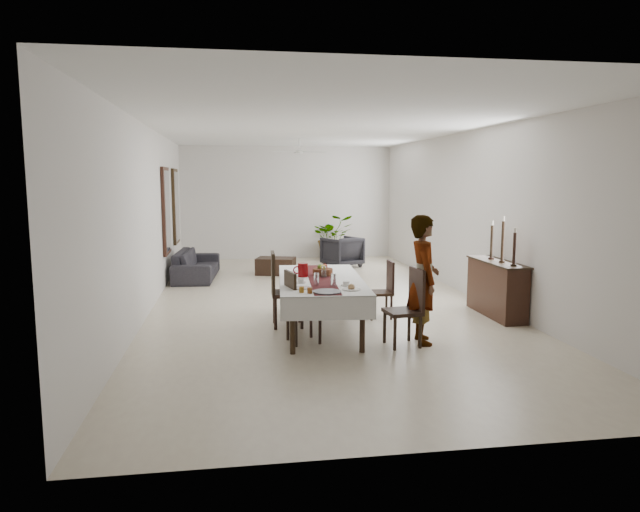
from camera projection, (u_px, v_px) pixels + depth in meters
The scene contains 87 objects.
floor at pixel (319, 302), 10.65m from camera, with size 6.00×12.00×0.00m, color beige.
ceiling at pixel (319, 127), 10.22m from camera, with size 6.00×12.00×0.02m, color white.
wall_back at pixel (287, 203), 16.31m from camera, with size 6.00×0.02×3.20m, color silver.
wall_front at pixel (431, 264), 4.56m from camera, with size 6.00×0.02×3.20m, color silver.
wall_left at pixel (150, 218), 9.99m from camera, with size 0.02×12.00×3.20m, color silver.
wall_right at pixel (474, 215), 10.89m from camera, with size 0.02×12.00×3.20m, color silver.
dining_table_top at pixel (321, 281), 8.57m from camera, with size 1.04×2.50×0.05m, color black.
table_leg_fl at pixel (293, 327), 7.42m from camera, with size 0.07×0.07×0.73m, color black.
table_leg_fr at pixel (362, 325), 7.49m from camera, with size 0.07×0.07×0.73m, color black.
table_leg_bl at pixel (289, 291), 9.77m from camera, with size 0.07×0.07×0.73m, color black.
table_leg_br at pixel (342, 290), 9.84m from camera, with size 0.07×0.07×0.73m, color black.
tablecloth_top at pixel (321, 279), 8.57m from camera, with size 1.23×2.69×0.01m, color white.
tablecloth_drape_left at pixel (280, 289), 8.55m from camera, with size 0.01×2.69×0.31m, color silver.
tablecloth_drape_right at pixel (361, 288), 8.64m from camera, with size 0.01×2.69×0.31m, color silver.
tablecloth_drape_near at pixel (329, 308), 7.27m from camera, with size 1.23×0.01×0.31m, color silver.
tablecloth_drape_far at pixel (315, 274), 9.91m from camera, with size 1.23×0.01×0.31m, color white.
table_runner at pixel (321, 278), 8.57m from camera, with size 0.36×2.61×0.00m, color #58191B.
red_pitcher at pixel (303, 270), 8.69m from camera, with size 0.16×0.16×0.21m, color maroon.
pitcher_handle at pixel (297, 270), 8.68m from camera, with size 0.13×0.13×0.02m, color maroon.
wine_glass_near at pixel (333, 280), 7.90m from camera, with size 0.07×0.07×0.18m, color silver.
wine_glass_mid at pixel (316, 279), 7.98m from camera, with size 0.07×0.07×0.18m, color white.
wine_glass_far at pixel (324, 272), 8.61m from camera, with size 0.07×0.07×0.18m, color white.
teacup_right at pixel (346, 283), 7.97m from camera, with size 0.09×0.09×0.06m, color white.
saucer_right at pixel (346, 285), 7.97m from camera, with size 0.16×0.16×0.01m, color silver.
teacup_left at pixel (301, 281), 8.18m from camera, with size 0.09×0.09×0.06m, color silver.
saucer_left at pixel (301, 282), 8.19m from camera, with size 0.16×0.16×0.01m, color white.
plate_near_right at pixel (351, 289), 7.67m from camera, with size 0.25×0.25×0.02m, color silver.
bread_near_right at pixel (351, 287), 7.66m from camera, with size 0.09×0.09×0.09m, color tan.
plate_near_left at pixel (302, 288), 7.77m from camera, with size 0.25×0.25×0.02m, color silver.
plate_far_left at pixel (297, 272), 9.11m from camera, with size 0.25×0.25×0.02m, color white.
serving_tray at pixel (327, 292), 7.49m from camera, with size 0.38×0.38×0.02m, color #434349.
jam_jar_a at pixel (310, 290), 7.44m from camera, with size 0.07×0.07×0.08m, color brown.
jam_jar_b at pixel (302, 290), 7.49m from camera, with size 0.07×0.07×0.08m, color #986416.
fruit_basket at pixel (323, 272), 8.82m from camera, with size 0.31×0.31×0.10m, color brown.
fruit_red at pixel (325, 267), 8.84m from camera, with size 0.09×0.09×0.09m, color maroon.
fruit_green at pixel (320, 267), 8.84m from camera, with size 0.08×0.08×0.08m, color #4C7A24.
fruit_yellow at pixel (323, 268), 8.76m from camera, with size 0.09×0.09×0.09m, color gold.
chair_right_near_seat at pixel (403, 312), 7.78m from camera, with size 0.45×0.45×0.05m, color black.
chair_right_near_leg_fl at pixel (420, 332), 7.69m from camera, with size 0.05×0.05×0.45m, color black.
chair_right_near_leg_fr at pixel (409, 325), 8.04m from camera, with size 0.05×0.05×0.45m, color black.
chair_right_near_leg_bl at pixel (395, 334), 7.59m from camera, with size 0.05×0.05×0.45m, color black.
chair_right_near_leg_br at pixel (385, 327), 7.95m from camera, with size 0.05×0.05×0.45m, color black.
chair_right_near_back at pixel (417, 289), 7.80m from camera, with size 0.45×0.04×0.57m, color black.
chair_right_far_seat at pixel (379, 293), 9.37m from camera, with size 0.40×0.40×0.05m, color black.
chair_right_far_leg_fl at pixel (391, 308), 9.26m from camera, with size 0.04×0.04×0.39m, color black.
chair_right_far_leg_fr at pixel (386, 304), 9.58m from camera, with size 0.04×0.04×0.39m, color black.
chair_right_far_leg_bl at pixel (372, 308), 9.22m from camera, with size 0.04×0.04×0.39m, color black.
chair_right_far_leg_br at pixel (367, 304), 9.54m from camera, with size 0.04×0.04×0.39m, color black.
chair_right_far_back at pixel (390, 276), 9.35m from camera, with size 0.40×0.04×0.51m, color black.
chair_left_near_seat at pixel (304, 311), 7.95m from camera, with size 0.43×0.43×0.05m, color black.
chair_left_near_leg_fl at pixel (288, 326), 8.08m from camera, with size 0.04×0.04×0.42m, color black.
chair_left_near_leg_fr at pixel (296, 332), 7.75m from camera, with size 0.04×0.04×0.42m, color black.
chair_left_near_leg_bl at pixel (311, 323), 8.21m from camera, with size 0.04×0.04×0.42m, color black.
chair_left_near_leg_br at pixel (320, 329), 7.88m from camera, with size 0.04×0.04×0.42m, color black.
chair_left_near_back at pixel (290, 291), 7.84m from camera, with size 0.43×0.04×0.55m, color black.
chair_left_far_seat at pixel (288, 294), 8.82m from camera, with size 0.49×0.49×0.06m, color black.
chair_left_far_leg_fl at pixel (274, 308), 9.03m from camera, with size 0.05×0.05×0.49m, color black.
chair_left_far_leg_fr at pixel (275, 314), 8.64m from camera, with size 0.05×0.05×0.49m, color black.
chair_left_far_leg_bl at pixel (300, 307), 9.08m from camera, with size 0.05×0.05×0.49m, color black.
chair_left_far_leg_br at pixel (302, 313), 8.68m from camera, with size 0.05×0.05×0.49m, color black.
chair_left_far_back at pixel (273, 272), 8.75m from camera, with size 0.49×0.04×0.63m, color black.
woman at pixel (423, 280), 7.87m from camera, with size 0.65×0.43×1.79m, color gray.
sideboard_body at pixel (496, 289), 9.52m from camera, with size 0.40×1.49×0.89m, color black.
sideboard_top at pixel (498, 262), 9.46m from camera, with size 0.44×1.55×0.03m, color black.
candlestick_near_base at pixel (514, 265), 8.92m from camera, with size 0.10×0.10×0.03m, color black.
candlestick_near_shaft at pixel (514, 248), 8.89m from camera, with size 0.05×0.05×0.50m, color black.
candlestick_near_candle at pixel (515, 230), 8.85m from camera, with size 0.04×0.04×0.08m, color white.
candlestick_mid_base at pixel (502, 261), 9.31m from camera, with size 0.10×0.10×0.03m, color black.
candlestick_mid_shaft at pixel (503, 241), 9.27m from camera, with size 0.05×0.05×0.64m, color black.
candlestick_mid_candle at pixel (504, 219), 9.22m from camera, with size 0.04×0.04×0.08m, color white.
candlestick_far_base at pixel (491, 258), 9.70m from camera, with size 0.10×0.10×0.03m, color black.
candlestick_far_shaft at pixel (492, 241), 9.66m from camera, with size 0.05×0.05×0.55m, color black.
candlestick_far_candle at pixel (492, 223), 9.62m from camera, with size 0.04×0.04×0.08m, color beige.
sofa at pixel (197, 264), 13.13m from camera, with size 2.19×0.86×0.64m, color #29262B.
armchair at pixel (342, 252), 14.82m from camera, with size 0.84×0.87×0.79m, color #262429.
coffee_table at pixel (276, 266), 13.69m from camera, with size 0.90×0.60×0.40m, color black.
potted_plant at pixel (333, 237), 16.18m from camera, with size 1.15×1.00×1.28m, color #345321.
mirror_frame_near at pixel (166, 211), 12.15m from camera, with size 0.06×1.05×1.85m, color black.
mirror_glass_near at pixel (168, 211), 12.15m from camera, with size 0.01×0.90×1.70m, color silver.
mirror_frame_far at pixel (176, 206), 14.20m from camera, with size 0.06×1.05×1.85m, color black.
mirror_glass_far at pixel (177, 206), 14.21m from camera, with size 0.01×0.90×1.70m, color silver.
fan_rod at pixel (299, 143), 13.18m from camera, with size 0.04×0.04×0.20m, color white.
fan_hub at pixel (299, 152), 13.20m from camera, with size 0.16×0.16×0.08m, color white.
fan_blade_n at pixel (298, 152), 13.54m from camera, with size 0.10×0.55×0.01m, color silver.
fan_blade_s at pixel (301, 151), 12.86m from camera, with size 0.10×0.55×0.01m, color silver.
fan_blade_e at pixel (314, 152), 13.25m from camera, with size 0.55×0.10×0.01m, color silver.
fan_blade_w at pixel (284, 152), 13.15m from camera, with size 0.55×0.10×0.01m, color white.
Camera 1 is at (-1.56, -10.32, 2.27)m, focal length 32.00 mm.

